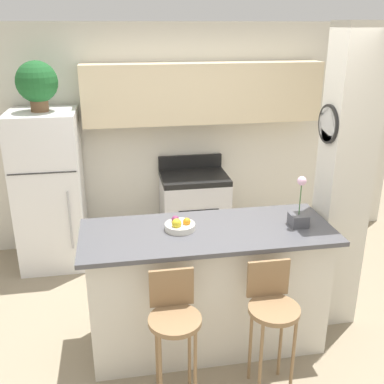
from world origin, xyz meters
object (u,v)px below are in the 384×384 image
at_px(stove_range, 194,211).
at_px(potted_plant_on_fridge, 37,83).
at_px(refrigerator, 50,190).
at_px(orchid_vase, 299,214).
at_px(bar_stool_left, 174,320).
at_px(bar_stool_right, 272,310).
at_px(trash_bin, 107,251).
at_px(fruit_bowl, 180,226).

relative_size(stove_range, potted_plant_on_fridge, 2.16).
distance_m(refrigerator, stove_range, 1.63).
height_order(stove_range, orchid_vase, orchid_vase).
bearing_deg(bar_stool_left, bar_stool_right, 0.00).
relative_size(refrigerator, trash_bin, 4.47).
height_order(bar_stool_left, trash_bin, bar_stool_left).
distance_m(fruit_bowl, trash_bin, 1.73).
relative_size(orchid_vase, fruit_bowl, 1.74).
bearing_deg(stove_range, trash_bin, -163.38).
xyz_separation_m(bar_stool_left, orchid_vase, (1.06, 0.52, 0.48)).
bearing_deg(bar_stool_left, fruit_bowl, 77.64).
height_order(bar_stool_right, trash_bin, bar_stool_right).
xyz_separation_m(bar_stool_right, fruit_bowl, (-0.56, 0.60, 0.42)).
height_order(bar_stool_left, potted_plant_on_fridge, potted_plant_on_fridge).
relative_size(bar_stool_left, trash_bin, 2.58).
bearing_deg(orchid_vase, refrigerator, 141.25).
distance_m(bar_stool_right, fruit_bowl, 0.92).
distance_m(potted_plant_on_fridge, trash_bin, 1.89).
xyz_separation_m(refrigerator, orchid_vase, (2.10, -1.69, 0.29)).
height_order(refrigerator, stove_range, refrigerator).
bearing_deg(orchid_vase, stove_range, 106.38).
distance_m(bar_stool_left, potted_plant_on_fridge, 2.77).
distance_m(stove_range, potted_plant_on_fridge, 2.20).
xyz_separation_m(fruit_bowl, trash_bin, (-0.61, 1.36, -0.88)).
distance_m(stove_range, trash_bin, 1.10).
bearing_deg(refrigerator, trash_bin, -23.21).
bearing_deg(trash_bin, orchid_vase, -43.23).
relative_size(refrigerator, orchid_vase, 4.17).
relative_size(stove_range, trash_bin, 2.82).
relative_size(stove_range, fruit_bowl, 4.57).
bearing_deg(bar_stool_left, refrigerator, 115.31).
relative_size(orchid_vase, trash_bin, 1.07).
xyz_separation_m(refrigerator, fruit_bowl, (1.17, -1.60, 0.22)).
xyz_separation_m(refrigerator, trash_bin, (0.56, -0.24, -0.66)).
height_order(stove_range, bar_stool_left, stove_range).
xyz_separation_m(bar_stool_right, potted_plant_on_fridge, (-1.73, 2.20, 1.32)).
bearing_deg(bar_stool_right, trash_bin, 120.73).
relative_size(bar_stool_left, fruit_bowl, 4.19).
xyz_separation_m(refrigerator, bar_stool_right, (1.73, -2.20, -0.19)).
distance_m(stove_range, fruit_bowl, 1.82).
xyz_separation_m(orchid_vase, trash_bin, (-1.54, 1.44, -0.95)).
distance_m(stove_range, bar_stool_right, 2.28).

